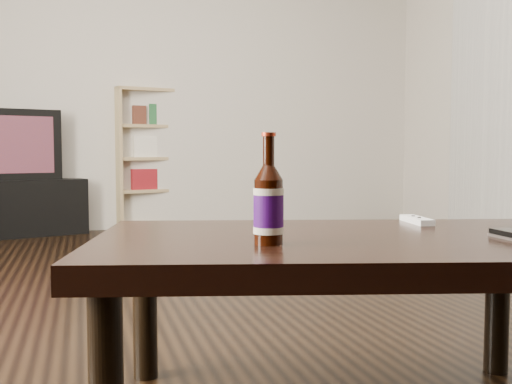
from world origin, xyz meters
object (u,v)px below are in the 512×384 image
object	(u,v)px
tv	(7,145)
beer_bottle	(269,205)
coffee_table	(341,260)
phone	(512,235)
remote	(417,220)
bookshelf	(149,156)
tv_stand	(9,207)

from	to	relation	value
tv	beer_bottle	xyz separation A→B (m)	(0.98, -3.82, -0.17)
beer_bottle	tv	bearing A→B (deg)	104.32
coffee_table	phone	size ratio (longest dim) A/B	11.70
phone	remote	distance (m)	0.35
tv	bookshelf	distance (m)	1.16
beer_bottle	remote	size ratio (longest dim) A/B	1.58
tv	phone	bearing A→B (deg)	-84.76
beer_bottle	remote	distance (m)	0.61
tv	coffee_table	size ratio (longest dim) A/B	0.61
bookshelf	phone	xyz separation A→B (m)	(0.44, -4.12, -0.16)
bookshelf	phone	bearing A→B (deg)	-97.59
tv_stand	tv	xyz separation A→B (m)	(0.00, -0.00, 0.50)
tv	beer_bottle	bearing A→B (deg)	-92.44
bookshelf	remote	distance (m)	3.80
beer_bottle	tv_stand	bearing A→B (deg)	104.32
tv_stand	beer_bottle	bearing A→B (deg)	-92.44
bookshelf	coffee_table	distance (m)	3.97
tv	coffee_table	world-z (taller)	tv
tv_stand	beer_bottle	world-z (taller)	beer_bottle
tv_stand	bookshelf	distance (m)	1.23
bookshelf	beer_bottle	distance (m)	4.04
tv_stand	remote	xyz separation A→B (m)	(1.52, -3.56, 0.25)
tv	coffee_table	bearing A→B (deg)	-89.19
tv_stand	phone	size ratio (longest dim) A/B	9.54
phone	remote	size ratio (longest dim) A/B	0.72
tv_stand	remote	world-z (taller)	remote
tv	bookshelf	world-z (taller)	bookshelf
coffee_table	phone	world-z (taller)	phone
coffee_table	beer_bottle	world-z (taller)	beer_bottle
remote	phone	bearing A→B (deg)	-72.41
phone	remote	xyz separation A→B (m)	(-0.06, 0.34, -0.00)
tv	phone	xyz separation A→B (m)	(1.58, -3.90, -0.25)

